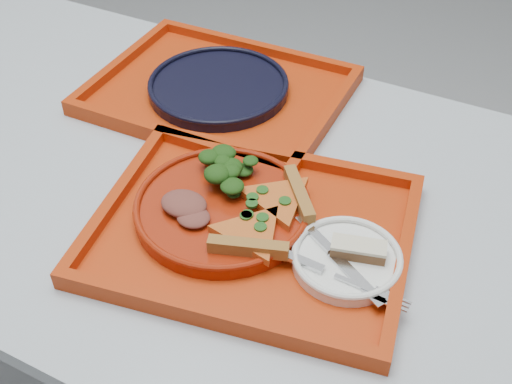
% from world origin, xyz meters
% --- Properties ---
extents(table, '(1.60, 0.80, 0.75)m').
position_xyz_m(table, '(0.00, 0.00, 0.68)').
color(table, '#ABB5C0').
rests_on(table, ground).
extents(tray_main, '(0.50, 0.42, 0.01)m').
position_xyz_m(tray_main, '(0.23, -0.08, 0.76)').
color(tray_main, '#A92B08').
rests_on(tray_main, table).
extents(tray_far, '(0.46, 0.36, 0.01)m').
position_xyz_m(tray_far, '(0.01, 0.21, 0.76)').
color(tray_far, '#A92B08').
rests_on(tray_far, table).
extents(dinner_plate, '(0.26, 0.26, 0.02)m').
position_xyz_m(dinner_plate, '(0.18, -0.07, 0.77)').
color(dinner_plate, maroon).
rests_on(dinner_plate, tray_main).
extents(side_plate, '(0.15, 0.15, 0.01)m').
position_xyz_m(side_plate, '(0.38, -0.08, 0.77)').
color(side_plate, white).
rests_on(side_plate, tray_main).
extents(navy_plate, '(0.26, 0.26, 0.02)m').
position_xyz_m(navy_plate, '(0.01, 0.21, 0.77)').
color(navy_plate, black).
rests_on(navy_plate, tray_far).
extents(pizza_slice_a, '(0.14, 0.15, 0.02)m').
position_xyz_m(pizza_slice_a, '(0.24, -0.11, 0.79)').
color(pizza_slice_a, orange).
rests_on(pizza_slice_a, dinner_plate).
extents(pizza_slice_b, '(0.17, 0.17, 0.02)m').
position_xyz_m(pizza_slice_b, '(0.25, -0.03, 0.79)').
color(pizza_slice_b, orange).
rests_on(pizza_slice_b, dinner_plate).
extents(salad_heap, '(0.09, 0.08, 0.04)m').
position_xyz_m(salad_heap, '(0.15, -0.02, 0.80)').
color(salad_heap, black).
rests_on(salad_heap, dinner_plate).
extents(meat_portion, '(0.07, 0.06, 0.02)m').
position_xyz_m(meat_portion, '(0.13, -0.11, 0.79)').
color(meat_portion, brown).
rests_on(meat_portion, dinner_plate).
extents(dessert_bar, '(0.08, 0.05, 0.02)m').
position_xyz_m(dessert_bar, '(0.39, -0.07, 0.79)').
color(dessert_bar, '#51361B').
rests_on(dessert_bar, side_plate).
extents(knife, '(0.17, 0.11, 0.01)m').
position_xyz_m(knife, '(0.37, -0.09, 0.78)').
color(knife, silver).
rests_on(knife, side_plate).
extents(fork, '(0.19, 0.03, 0.01)m').
position_xyz_m(fork, '(0.37, -0.12, 0.78)').
color(fork, silver).
rests_on(fork, side_plate).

